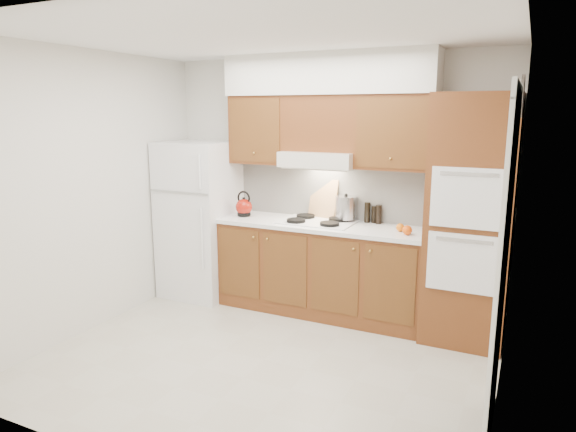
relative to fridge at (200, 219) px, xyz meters
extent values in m
plane|color=#BBB5A3|center=(1.41, -1.14, -0.86)|extent=(3.60, 3.60, 0.00)
plane|color=white|center=(1.41, -1.14, 1.74)|extent=(3.60, 3.60, 0.00)
cube|color=silver|center=(1.41, 0.36, 0.44)|extent=(3.60, 0.02, 2.60)
cube|color=silver|center=(-0.40, -1.14, 0.44)|extent=(0.02, 3.00, 2.60)
cube|color=silver|center=(3.21, -1.14, 0.44)|extent=(0.02, 3.00, 2.60)
cube|color=white|center=(0.00, 0.00, 0.00)|extent=(0.75, 0.72, 1.72)
cube|color=brown|center=(1.43, 0.06, -0.41)|extent=(2.11, 0.60, 0.90)
cube|color=white|center=(1.43, 0.05, 0.06)|extent=(2.13, 0.62, 0.04)
cube|color=white|center=(1.43, 0.34, 0.36)|extent=(2.11, 0.03, 0.56)
cube|color=brown|center=(2.85, 0.03, 0.24)|extent=(0.70, 0.65, 2.20)
cube|color=brown|center=(0.69, 0.19, 0.99)|extent=(0.63, 0.33, 0.70)
cube|color=brown|center=(2.12, 0.19, 0.99)|extent=(0.73, 0.33, 0.70)
cube|color=silver|center=(1.38, 0.13, 0.71)|extent=(0.75, 0.45, 0.15)
cube|color=brown|center=(1.38, 0.19, 1.06)|extent=(0.75, 0.33, 0.55)
cube|color=silver|center=(1.43, 0.18, 1.54)|extent=(2.13, 0.36, 0.40)
cube|color=white|center=(1.38, 0.07, 0.09)|extent=(0.74, 0.50, 0.01)
cube|color=black|center=(3.19, -1.49, 0.19)|extent=(0.02, 0.90, 2.10)
cylinder|color=#3F3833|center=(3.19, -0.59, 1.29)|extent=(0.02, 0.30, 0.30)
sphere|color=maroon|center=(0.55, 0.02, 0.18)|extent=(0.22, 0.22, 0.18)
cube|color=tan|center=(1.35, 0.31, 0.28)|extent=(0.33, 0.16, 0.42)
cylinder|color=#B3B3B7|center=(1.62, 0.24, 0.22)|extent=(0.27, 0.27, 0.22)
cylinder|color=black|center=(1.84, 0.29, 0.18)|extent=(0.06, 0.06, 0.21)
cylinder|color=black|center=(1.96, 0.27, 0.18)|extent=(0.08, 0.08, 0.19)
cylinder|color=black|center=(1.91, 0.31, 0.16)|extent=(0.08, 0.08, 0.17)
sphere|color=#DE560B|center=(2.32, -0.08, 0.12)|extent=(0.11, 0.11, 0.09)
sphere|color=orange|center=(2.23, 0.03, 0.12)|extent=(0.10, 0.10, 0.08)
camera|label=1|loc=(3.29, -4.64, 1.19)|focal=32.00mm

